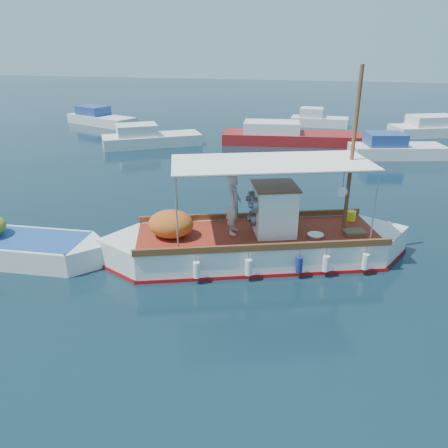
# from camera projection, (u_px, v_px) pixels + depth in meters

# --- Properties ---
(ground) EXTENTS (160.00, 160.00, 0.00)m
(ground) POSITION_uv_depth(u_px,v_px,m) (245.00, 264.00, 14.95)
(ground) COLOR black
(ground) RESTS_ON ground
(fishing_caique) EXTENTS (10.32, 5.38, 6.65)m
(fishing_caique) POSITION_uv_depth(u_px,v_px,m) (255.00, 243.00, 15.14)
(fishing_caique) COLOR white
(fishing_caique) RESTS_ON ground
(dinghy) EXTENTS (7.23, 2.31, 1.76)m
(dinghy) POSITION_uv_depth(u_px,v_px,m) (10.00, 248.00, 15.29)
(dinghy) COLOR white
(dinghy) RESTS_ON ground
(bg_boat_nw) EXTENTS (7.28, 5.64, 1.80)m
(bg_boat_nw) POSITION_uv_depth(u_px,v_px,m) (149.00, 139.00, 31.98)
(bg_boat_nw) COLOR silver
(bg_boat_nw) RESTS_ON ground
(bg_boat_n) EXTENTS (10.50, 3.90, 1.80)m
(bg_boat_n) POSITION_uv_depth(u_px,v_px,m) (288.00, 137.00, 32.73)
(bg_boat_n) COLOR maroon
(bg_boat_n) RESTS_ON ground
(bg_boat_ne) EXTENTS (6.35, 3.58, 1.80)m
(bg_boat_ne) POSITION_uv_depth(u_px,v_px,m) (394.00, 150.00, 28.77)
(bg_boat_ne) COLOR silver
(bg_boat_ne) RESTS_ON ground
(bg_boat_e) EXTENTS (9.33, 5.64, 1.80)m
(bg_boat_e) POSITION_uv_depth(u_px,v_px,m) (443.00, 129.00, 35.72)
(bg_boat_e) COLOR silver
(bg_boat_e) RESTS_ON ground
(bg_boat_far_w) EXTENTS (7.38, 4.81, 1.80)m
(bg_boat_far_w) POSITION_uv_depth(u_px,v_px,m) (100.00, 119.00, 40.45)
(bg_boat_far_w) COLOR silver
(bg_boat_far_w) RESTS_ON ground
(bg_boat_far_n) EXTENTS (5.06, 2.19, 1.80)m
(bg_boat_far_n) POSITION_uv_depth(u_px,v_px,m) (318.00, 121.00, 39.55)
(bg_boat_far_n) COLOR silver
(bg_boat_far_n) RESTS_ON ground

